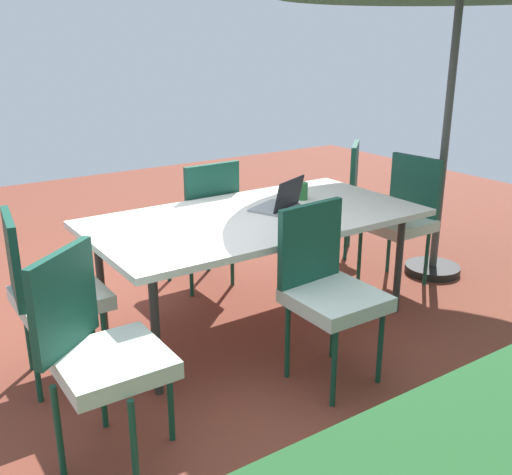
% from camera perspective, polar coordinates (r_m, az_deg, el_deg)
% --- Properties ---
extents(ground_plane, '(10.00, 10.00, 0.02)m').
position_cam_1_polar(ground_plane, '(4.07, -0.00, -8.23)').
color(ground_plane, brown).
extents(dining_table, '(2.11, 1.11, 0.76)m').
position_cam_1_polar(dining_table, '(3.79, -0.00, 1.49)').
color(dining_table, silver).
rests_on(dining_table, ground_plane).
extents(chair_south, '(0.46, 0.47, 0.98)m').
position_cam_1_polar(chair_south, '(4.46, -5.12, 1.96)').
color(chair_south, silver).
rests_on(chair_south, ground_plane).
extents(chair_west, '(0.48, 0.47, 0.98)m').
position_cam_1_polar(chair_west, '(4.64, 13.75, 2.17)').
color(chair_west, silver).
rests_on(chair_west, ground_plane).
extents(chair_east, '(0.49, 0.48, 0.98)m').
position_cam_1_polar(chair_east, '(3.37, -19.36, -4.69)').
color(chair_east, silver).
rests_on(chair_east, ground_plane).
extents(chair_northeast, '(0.58, 0.58, 0.98)m').
position_cam_1_polar(chair_northeast, '(2.71, -14.88, -10.17)').
color(chair_northeast, silver).
rests_on(chair_northeast, ground_plane).
extents(chair_north, '(0.47, 0.48, 0.98)m').
position_cam_1_polar(chair_north, '(3.25, 6.90, -4.58)').
color(chair_north, silver).
rests_on(chair_north, ground_plane).
extents(chair_southwest, '(0.59, 0.59, 0.98)m').
position_cam_1_polar(chair_southwest, '(5.22, 7.67, 4.35)').
color(chair_southwest, silver).
rests_on(chair_southwest, ground_plane).
extents(laptop, '(0.39, 0.36, 0.21)m').
position_cam_1_polar(laptop, '(3.89, 2.28, 3.36)').
color(laptop, gray).
rests_on(laptop, dining_table).
extents(cup, '(0.08, 0.08, 0.12)m').
position_cam_1_polar(cup, '(4.15, 4.43, 4.47)').
color(cup, '#286B33').
rests_on(cup, dining_table).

